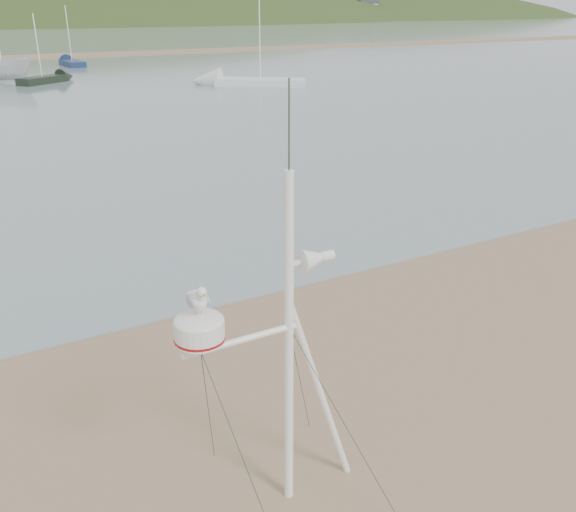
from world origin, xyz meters
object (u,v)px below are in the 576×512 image
sailboat_white_near (228,81)px  sailboat_dark_mid (54,78)px  mast_rig (286,418)px  sailboat_blue_far (68,62)px

sailboat_white_near → sailboat_dark_mid: (-10.48, 8.41, 0.00)m
mast_rig → sailboat_white_near: sailboat_white_near is taller
mast_rig → sailboat_dark_mid: sailboat_dark_mid is taller
sailboat_dark_mid → mast_rig: bearing=-96.8°
mast_rig → sailboat_white_near: (15.85, 36.63, -0.85)m
sailboat_white_near → sailboat_dark_mid: sailboat_white_near is taller
mast_rig → sailboat_blue_far: 59.71m
sailboat_white_near → sailboat_dark_mid: size_ratio=1.58×
sailboat_dark_mid → sailboat_blue_far: 14.46m
sailboat_dark_mid → sailboat_blue_far: bearing=74.9°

